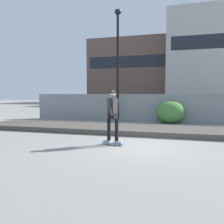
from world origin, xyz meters
TOP-DOWN VIEW (x-y plane):
  - ground_plane at (0.00, 0.00)m, footprint 120.00×120.00m
  - gravel_berm at (0.00, 3.08)m, footprint 17.39×2.63m
  - skateboard at (-0.97, 0.00)m, footprint 0.82×0.34m
  - skater at (-0.97, 0.00)m, footprint 0.73×0.61m
  - chain_fence at (0.00, 7.63)m, footprint 17.88×0.06m
  - street_lamp at (-2.63, 7.15)m, footprint 0.44×0.44m
  - parked_car_near at (-5.89, 10.15)m, footprint 4.49×2.13m
  - parked_car_mid at (-0.30, 10.11)m, footprint 4.50×2.15m
  - library_building at (-8.33, 47.39)m, footprint 20.55×12.50m
  - shrub_left at (0.84, 7.15)m, footprint 1.80×1.47m

SIDE VIEW (x-z plane):
  - ground_plane at x=0.00m, z-range 0.00..0.00m
  - skateboard at x=-0.97m, z-range 0.02..0.09m
  - gravel_berm at x=0.00m, z-range 0.00..0.24m
  - shrub_left at x=0.84m, z-range 0.00..1.39m
  - parked_car_near at x=-5.89m, z-range 0.01..1.67m
  - parked_car_mid at x=-0.30m, z-range 0.01..1.67m
  - chain_fence at x=0.00m, z-range 0.01..1.86m
  - skater at x=-0.97m, z-range 0.21..2.08m
  - street_lamp at x=-2.63m, z-range 0.85..8.23m
  - library_building at x=-8.33m, z-range 0.00..14.22m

